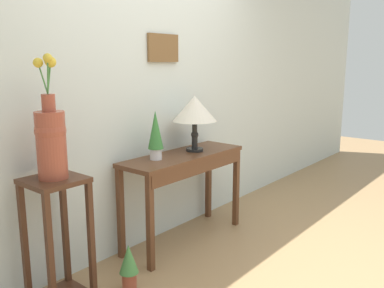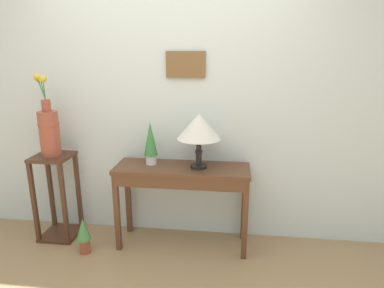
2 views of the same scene
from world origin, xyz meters
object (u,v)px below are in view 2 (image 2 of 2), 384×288
Objects in this scene: console_table at (182,180)px; pedestal_stand_left at (57,197)px; potted_plant_on_console at (151,142)px; potted_plant_floor at (84,234)px; flower_vase_tall at (49,128)px; table_lamp at (199,128)px.

console_table is 1.22m from pedestal_stand_left.
potted_plant_on_console is at bearing 167.70° from console_table.
console_table is at bearing 14.86° from potted_plant_floor.
console_table is 1.60× the size of flower_vase_tall.
console_table is 0.99m from potted_plant_floor.
flower_vase_tall is 2.22× the size of potted_plant_floor.
potted_plant_on_console reaches higher than pedestal_stand_left.
flower_vase_tall reaches higher than pedestal_stand_left.
console_table is 1.28m from flower_vase_tall.
table_lamp reaches higher than potted_plant_on_console.
pedestal_stand_left is (-1.20, 0.03, -0.24)m from console_table.
table_lamp is (0.15, 0.02, 0.47)m from console_table.
pedestal_stand_left is at bearing -177.71° from potted_plant_on_console.
console_table is at bearing -1.21° from pedestal_stand_left.
table_lamp is 1.35m from flower_vase_tall.
flower_vase_tall reaches higher than potted_plant_on_console.
pedestal_stand_left reaches higher than console_table.
console_table is 3.08× the size of potted_plant_on_console.
potted_plant_on_console is at bearing 174.84° from table_lamp.
potted_plant_floor is at bearing -166.00° from table_lamp.
table_lamp reaches higher than pedestal_stand_left.
console_table is 2.49× the size of table_lamp.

